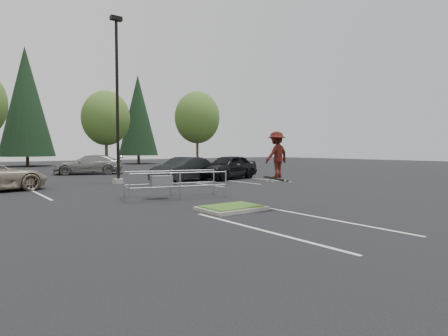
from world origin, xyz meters
TOP-DOWN VIEW (x-y plane):
  - ground at (0.00, 0.00)m, footprint 120.00×120.00m
  - grass_median at (0.00, 0.00)m, footprint 2.20×1.60m
  - stall_lines at (-1.35, 6.02)m, footprint 22.62×17.60m
  - light_pole at (0.50, 12.00)m, footprint 0.70×0.60m
  - decid_c at (5.99, 29.83)m, footprint 5.12×5.12m
  - decid_d at (17.99, 30.33)m, footprint 5.76×5.76m
  - conif_b at (0.00, 40.50)m, footprint 6.38×6.38m
  - conif_c at (14.00, 39.50)m, footprint 5.50×5.50m
  - cart_corral at (-0.46, 4.11)m, footprint 4.46×2.48m
  - skateboarder at (1.20, -1.00)m, footprint 1.10×0.71m
  - car_r_charc at (4.50, 10.94)m, footprint 5.14×3.27m
  - car_r_black at (8.00, 10.65)m, footprint 5.43×3.29m
  - car_far_silver at (1.75, 21.59)m, footprint 6.00×4.12m

SIDE VIEW (x-z plane):
  - ground at x=0.00m, z-range 0.00..0.00m
  - stall_lines at x=-1.35m, z-range 0.00..0.01m
  - grass_median at x=0.00m, z-range 0.00..0.16m
  - cart_corral at x=-0.46m, z-range 0.15..1.35m
  - car_r_charc at x=4.50m, z-range 0.00..1.60m
  - car_far_silver at x=1.75m, z-range 0.00..1.61m
  - car_r_black at x=8.00m, z-range 0.00..1.73m
  - skateboarder at x=1.20m, z-range 1.05..2.82m
  - light_pole at x=0.50m, z-range -0.50..9.62m
  - decid_c at x=5.99m, z-range 1.06..9.45m
  - decid_d at x=17.99m, z-range 1.20..10.63m
  - conif_c at x=14.00m, z-range 0.60..13.10m
  - conif_b at x=0.00m, z-range 0.60..15.10m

